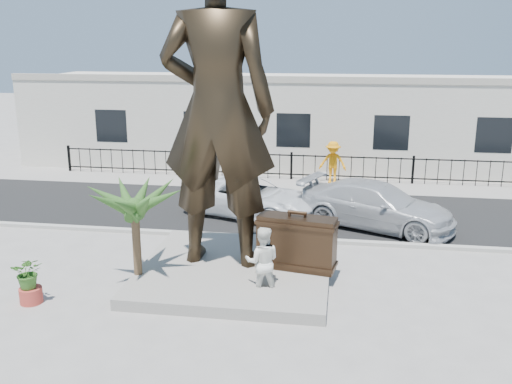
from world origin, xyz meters
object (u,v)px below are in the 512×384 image
Objects in this scene: statue at (217,110)px; suitcase at (297,243)px; car_white at (250,197)px; tourist at (262,262)px.

statue reaches higher than suitcase.
statue is 4.07× the size of suitcase.
suitcase is at bearing -138.25° from car_white.
suitcase is at bearing 173.94° from statue.
statue is 4.19m from tourist.
suitcase is 1.14× the size of tourist.
statue is at bearing -51.86° from tourist.
tourist is at bearing -112.28° from suitcase.
car_white is (-1.42, 6.63, -0.21)m from tourist.
car_white is (-2.19, 5.43, -0.33)m from suitcase.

